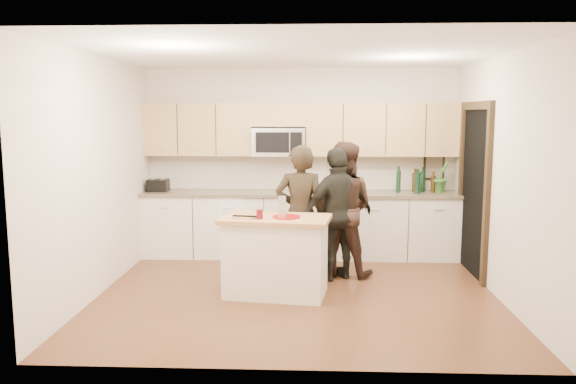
{
  "coord_description": "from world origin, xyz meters",
  "views": [
    {
      "loc": [
        0.16,
        -6.27,
        2.04
      ],
      "look_at": [
        -0.12,
        0.35,
        1.12
      ],
      "focal_mm": 35.0,
      "sensor_mm": 36.0,
      "label": 1
    }
  ],
  "objects_px": {
    "woman_center": "(342,209)",
    "island": "(276,256)",
    "toaster": "(158,185)",
    "woman_right": "(338,214)",
    "woman_left": "(300,214)"
  },
  "relations": [
    {
      "from": "toaster",
      "to": "woman_center",
      "type": "height_order",
      "value": "woman_center"
    },
    {
      "from": "woman_center",
      "to": "island",
      "type": "bearing_deg",
      "value": 62.77
    },
    {
      "from": "toaster",
      "to": "woman_right",
      "type": "distance_m",
      "value": 2.77
    },
    {
      "from": "island",
      "to": "toaster",
      "type": "distance_m",
      "value": 2.59
    },
    {
      "from": "island",
      "to": "woman_right",
      "type": "height_order",
      "value": "woman_right"
    },
    {
      "from": "island",
      "to": "woman_left",
      "type": "relative_size",
      "value": 0.77
    },
    {
      "from": "woman_right",
      "to": "woman_center",
      "type": "bearing_deg",
      "value": -137.94
    },
    {
      "from": "woman_left",
      "to": "woman_right",
      "type": "height_order",
      "value": "woman_left"
    },
    {
      "from": "toaster",
      "to": "island",
      "type": "bearing_deg",
      "value": -44.12
    },
    {
      "from": "island",
      "to": "toaster",
      "type": "xyz_separation_m",
      "value": [
        -1.81,
        1.76,
        0.57
      ]
    },
    {
      "from": "island",
      "to": "toaster",
      "type": "bearing_deg",
      "value": 144.09
    },
    {
      "from": "toaster",
      "to": "woman_right",
      "type": "bearing_deg",
      "value": -23.39
    },
    {
      "from": "woman_left",
      "to": "toaster",
      "type": "bearing_deg",
      "value": -30.08
    },
    {
      "from": "woman_left",
      "to": "woman_right",
      "type": "bearing_deg",
      "value": -166.58
    },
    {
      "from": "woman_left",
      "to": "woman_center",
      "type": "relative_size",
      "value": 0.99
    }
  ]
}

